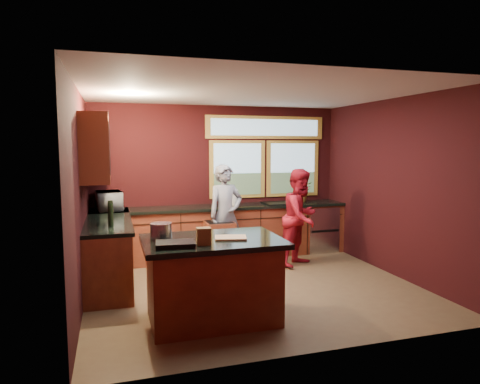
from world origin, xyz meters
name	(u,v)px	position (x,y,z in m)	size (l,w,h in m)	color
floor	(253,287)	(0.00, 0.00, 0.00)	(4.50, 4.50, 0.00)	brown
room_shell	(206,159)	(-0.60, 0.32, 1.80)	(4.52, 4.02, 2.71)	black
back_counter	(234,231)	(0.20, 1.70, 0.46)	(4.50, 0.64, 0.93)	#5A2215
left_counter	(108,250)	(-1.95, 0.85, 0.47)	(0.64, 2.30, 0.93)	#5A2215
island	(213,279)	(-0.81, -0.95, 0.48)	(1.55, 1.05, 0.95)	#5A2215
person_grey	(225,215)	(-0.08, 1.22, 0.84)	(0.61, 0.40, 1.68)	slate
person_red	(301,217)	(1.11, 0.85, 0.80)	(0.78, 0.61, 1.61)	maroon
microwave	(109,201)	(-1.92, 1.70, 1.09)	(0.56, 0.38, 0.31)	#999999
potted_plant	(302,192)	(1.55, 1.75, 1.12)	(0.34, 0.30, 0.38)	#999999
paper_towel	(235,197)	(0.21, 1.70, 1.07)	(0.12, 0.12, 0.28)	silver
cutting_board	(231,238)	(-0.61, -1.00, 0.95)	(0.35, 0.25, 0.02)	tan
stock_pot	(161,231)	(-1.36, -0.80, 1.03)	(0.24, 0.24, 0.18)	#A6A6AA
paper_bag	(204,236)	(-0.96, -1.20, 1.03)	(0.15, 0.12, 0.18)	brown
black_tray	(175,244)	(-1.26, -1.20, 0.97)	(0.40, 0.28, 0.05)	black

